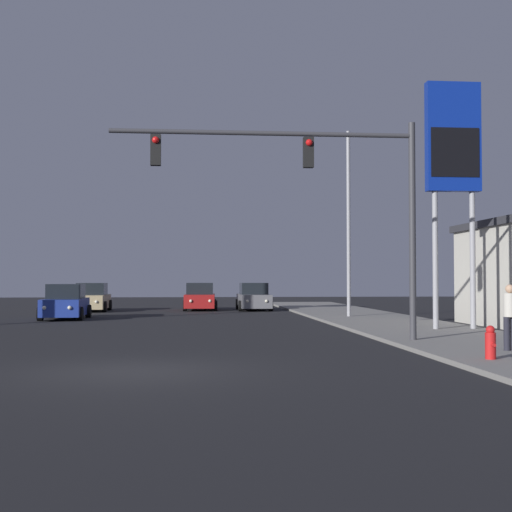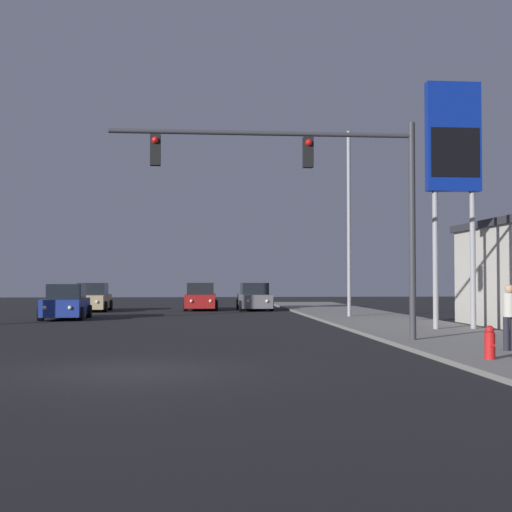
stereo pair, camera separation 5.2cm
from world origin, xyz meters
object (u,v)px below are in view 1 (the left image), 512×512
object	(u,v)px
car_grey	(254,298)
fire_hydrant	(490,343)
gas_station_sign	(453,151)
car_red	(200,298)
car_tan	(92,298)
pedestrian_on_sidewalk	(510,314)
traffic_light_mast	(323,181)
street_lamp	(346,213)
car_blue	(65,303)

from	to	relation	value
car_grey	fire_hydrant	bearing A→B (deg)	95.23
gas_station_sign	fire_hydrant	size ratio (longest dim) A/B	11.84
car_red	car_tan	xyz separation A→B (m)	(-6.43, -0.92, 0.00)
gas_station_sign	fire_hydrant	bearing A→B (deg)	-106.15
car_grey	pedestrian_on_sidewalk	xyz separation A→B (m)	(4.28, -26.12, 0.27)
car_tan	car_grey	world-z (taller)	same
fire_hydrant	pedestrian_on_sidewalk	world-z (taller)	pedestrian_on_sidewalk
car_tan	traffic_light_mast	bearing A→B (deg)	113.68
car_tan	fire_hydrant	xyz separation A→B (m)	(12.69, -27.48, -0.27)
pedestrian_on_sidewalk	street_lamp	bearing A→B (deg)	92.17
traffic_light_mast	fire_hydrant	bearing A→B (deg)	-60.81
fire_hydrant	pedestrian_on_sidewalk	size ratio (longest dim) A/B	0.46
car_red	street_lamp	size ratio (longest dim) A/B	0.48
gas_station_sign	pedestrian_on_sidewalk	world-z (taller)	gas_station_sign
car_tan	street_lamp	xyz separation A→B (m)	(13.37, -9.16, 4.36)
car_red	car_blue	size ratio (longest dim) A/B	1.00
car_blue	car_red	bearing A→B (deg)	-126.94
car_grey	street_lamp	distance (m)	11.19
car_blue	fire_hydrant	distance (m)	23.10
car_red	gas_station_sign	size ratio (longest dim) A/B	0.48
car_grey	traffic_light_mast	distance (m)	23.16
gas_station_sign	car_grey	bearing A→B (deg)	107.32
street_lamp	fire_hydrant	xyz separation A→B (m)	(-0.68, -18.31, -4.63)
car_grey	traffic_light_mast	size ratio (longest dim) A/B	0.48
pedestrian_on_sidewalk	car_grey	bearing A→B (deg)	99.31
traffic_light_mast	car_red	bearing A→B (deg)	98.30
car_grey	car_tan	bearing A→B (deg)	1.90
gas_station_sign	pedestrian_on_sidewalk	xyz separation A→B (m)	(-1.46, -7.71, -5.58)
street_lamp	gas_station_sign	distance (m)	9.15
car_tan	car_red	bearing A→B (deg)	-171.92
street_lamp	fire_hydrant	world-z (taller)	street_lamp
car_grey	gas_station_sign	size ratio (longest dim) A/B	0.48
car_grey	traffic_light_mast	world-z (taller)	traffic_light_mast
pedestrian_on_sidewalk	fire_hydrant	bearing A→B (deg)	-125.57
traffic_light_mast	pedestrian_on_sidewalk	size ratio (longest dim) A/B	5.43
car_tan	pedestrian_on_sidewalk	size ratio (longest dim) A/B	2.58
car_grey	gas_station_sign	xyz separation A→B (m)	(5.74, -18.41, 5.86)
car_tan	gas_station_sign	bearing A→B (deg)	130.68
car_red	gas_station_sign	xyz separation A→B (m)	(9.03, -18.86, 5.86)
car_red	traffic_light_mast	size ratio (longest dim) A/B	0.48
car_blue	gas_station_sign	size ratio (longest dim) A/B	0.48
gas_station_sign	car_tan	bearing A→B (deg)	130.73
car_red	pedestrian_on_sidewalk	bearing A→B (deg)	108.00
traffic_light_mast	gas_station_sign	distance (m)	7.37
traffic_light_mast	gas_station_sign	world-z (taller)	gas_station_sign
traffic_light_mast	gas_station_sign	size ratio (longest dim) A/B	1.01
car_blue	gas_station_sign	world-z (taller)	gas_station_sign
street_lamp	pedestrian_on_sidewalk	distance (m)	17.00
traffic_light_mast	pedestrian_on_sidewalk	bearing A→B (deg)	-38.48
car_tan	car_blue	size ratio (longest dim) A/B	0.99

